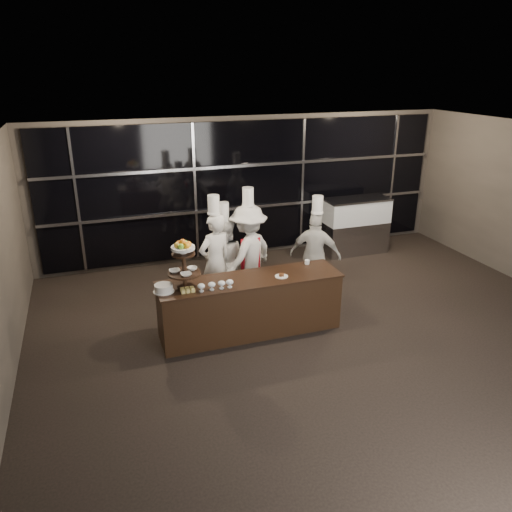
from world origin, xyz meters
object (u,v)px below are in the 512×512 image
object	(u,v)px
display_case	(356,223)
chef_d	(315,254)
buffet_counter	(250,305)
chef_a	(215,261)
display_stand	(184,261)
chef_b	(225,259)
layer_cake	(164,288)
chef_c	(248,254)

from	to	relation	value
display_case	chef_d	distance (m)	2.54
buffet_counter	chef_a	size ratio (longest dim) A/B	1.41
display_stand	chef_b	bearing A→B (deg)	53.18
layer_cake	chef_a	size ratio (longest dim) A/B	0.15
chef_a	chef_d	bearing A→B (deg)	-1.73
layer_cake	display_case	xyz separation A→B (m)	(4.67, 2.71, -0.29)
layer_cake	chef_c	world-z (taller)	chef_c
layer_cake	display_case	size ratio (longest dim) A/B	0.21
layer_cake	chef_a	world-z (taller)	chef_a
layer_cake	chef_b	bearing A→B (deg)	46.09
layer_cake	chef_a	xyz separation A→B (m)	(1.02, 1.00, -0.09)
display_case	layer_cake	bearing A→B (deg)	-149.89
display_case	chef_b	size ratio (longest dim) A/B	0.80
buffet_counter	chef_d	distance (m)	1.80
buffet_counter	chef_a	xyz separation A→B (m)	(-0.30, 0.95, 0.42)
display_case	chef_c	size ratio (longest dim) A/B	0.70
buffet_counter	chef_a	bearing A→B (deg)	107.34
display_case	chef_a	bearing A→B (deg)	-154.90
buffet_counter	chef_c	distance (m)	1.21
chef_a	chef_d	world-z (taller)	chef_a
chef_d	chef_c	bearing A→B (deg)	170.86
chef_a	display_case	bearing A→B (deg)	25.10
chef_a	display_stand	bearing A→B (deg)	-126.50
buffet_counter	display_stand	size ratio (longest dim) A/B	3.81
chef_b	chef_d	xyz separation A→B (m)	(1.57, -0.37, 0.04)
buffet_counter	chef_d	size ratio (longest dim) A/B	1.52
chef_a	chef_c	bearing A→B (deg)	12.29
buffet_counter	layer_cake	xyz separation A→B (m)	(-1.32, -0.05, 0.51)
chef_c	chef_d	world-z (taller)	chef_c
display_case	chef_d	bearing A→B (deg)	-136.01
layer_cake	display_stand	bearing A→B (deg)	8.86
chef_c	chef_a	bearing A→B (deg)	-167.71
chef_b	chef_d	bearing A→B (deg)	-13.38
display_case	display_stand	bearing A→B (deg)	-148.57
display_stand	chef_b	xyz separation A→B (m)	(0.95, 1.27, -0.58)
layer_cake	chef_a	bearing A→B (deg)	44.36
layer_cake	buffet_counter	bearing A→B (deg)	2.17
display_stand	chef_c	world-z (taller)	chef_c
display_case	chef_c	xyz separation A→B (m)	(-3.02, -1.57, 0.20)
display_stand	layer_cake	xyz separation A→B (m)	(-0.32, -0.05, -0.37)
display_case	chef_b	bearing A→B (deg)	-157.77
buffet_counter	layer_cake	bearing A→B (deg)	-177.83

